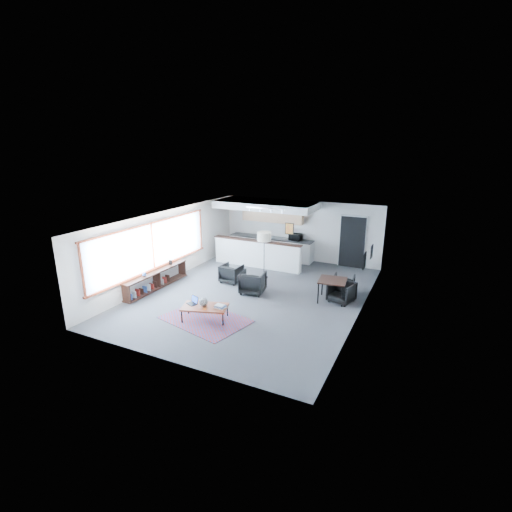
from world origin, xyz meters
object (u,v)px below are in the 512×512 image
at_px(laptop, 193,301).
at_px(armchair_left, 231,273).
at_px(armchair_right, 253,281).
at_px(ceramic_pot, 203,302).
at_px(dining_chair_far, 344,285).
at_px(coffee_table, 205,307).
at_px(dining_chair_near, 341,293).
at_px(microwave, 295,236).
at_px(dining_table, 333,282).
at_px(book_stack, 220,306).
at_px(floor_lamp, 264,238).

distance_m(laptop, armchair_left, 3.04).
distance_m(laptop, armchair_right, 2.52).
bearing_deg(ceramic_pot, armchair_right, 81.43).
bearing_deg(dining_chair_far, armchair_right, 20.20).
distance_m(coffee_table, ceramic_pot, 0.16).
distance_m(dining_chair_near, microwave, 4.59).
bearing_deg(coffee_table, armchair_right, 64.55).
bearing_deg(armchair_left, coffee_table, 107.31).
bearing_deg(microwave, dining_table, -49.49).
height_order(coffee_table, dining_table, dining_table).
xyz_separation_m(ceramic_pot, armchair_left, (-0.79, 3.03, -0.18)).
distance_m(dining_table, microwave, 4.39).
bearing_deg(dining_chair_far, laptop, 41.41).
height_order(book_stack, dining_chair_far, dining_chair_far).
xyz_separation_m(armchair_left, floor_lamp, (0.87, 0.96, 1.18)).
bearing_deg(microwave, armchair_right, -85.97).
xyz_separation_m(coffee_table, ceramic_pot, (-0.04, -0.01, 0.16)).
distance_m(laptop, dining_chair_far, 5.15).
distance_m(armchair_left, floor_lamp, 1.75).
bearing_deg(dining_table, armchair_left, 178.69).
height_order(armchair_left, dining_chair_far, armchair_left).
xyz_separation_m(dining_chair_near, microwave, (-2.87, 3.50, 0.79)).
xyz_separation_m(laptop, floor_lamp, (0.44, 3.97, 1.06)).
relative_size(laptop, dining_chair_far, 0.62).
relative_size(armchair_left, dining_chair_near, 1.15).
relative_size(book_stack, dining_chair_near, 0.49).
bearing_deg(dining_chair_near, coffee_table, -122.67).
distance_m(coffee_table, dining_chair_far, 4.89).
bearing_deg(floor_lamp, book_stack, -83.83).
xyz_separation_m(ceramic_pot, book_stack, (0.50, 0.11, -0.08)).
distance_m(armchair_right, floor_lamp, 1.94).
height_order(laptop, dining_chair_far, laptop).
relative_size(laptop, ceramic_pot, 1.49).
relative_size(ceramic_pot, armchair_right, 0.30).
bearing_deg(coffee_table, floor_lamp, 71.67).
distance_m(armchair_left, microwave, 3.73).
relative_size(armchair_right, dining_table, 0.87).
bearing_deg(armchair_right, ceramic_pot, 71.79).
relative_size(dining_table, microwave, 1.83).
xyz_separation_m(coffee_table, laptop, (-0.40, 0.02, 0.09)).
bearing_deg(dining_table, book_stack, -131.14).
height_order(ceramic_pot, armchair_right, armchair_right).
bearing_deg(dining_chair_far, ceramic_pot, 44.65).
xyz_separation_m(dining_table, dining_chair_near, (0.30, 0.03, -0.34)).
xyz_separation_m(ceramic_pot, armchair_right, (0.37, 2.44, -0.14)).
height_order(coffee_table, microwave, microwave).
bearing_deg(floor_lamp, dining_table, -19.92).
bearing_deg(coffee_table, laptop, 159.89).
bearing_deg(ceramic_pot, coffee_table, 9.27).
bearing_deg(microwave, laptop, -92.21).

